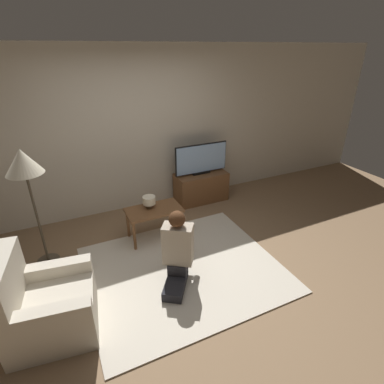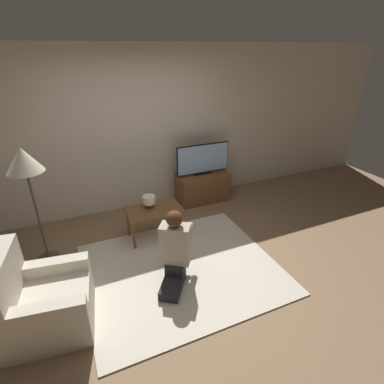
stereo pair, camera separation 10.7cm
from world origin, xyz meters
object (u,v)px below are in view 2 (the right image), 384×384
at_px(tv, 203,159).
at_px(armchair, 44,304).
at_px(person_kneeling, 175,248).
at_px(table_lamp, 149,200).
at_px(coffee_table, 154,212).
at_px(floor_lamp, 25,167).

relative_size(tv, armchair, 1.07).
height_order(tv, person_kneeling, tv).
bearing_deg(person_kneeling, table_lamp, -55.97).
height_order(coffee_table, armchair, armchair).
relative_size(tv, table_lamp, 5.34).
bearing_deg(person_kneeling, floor_lamp, -2.09).
height_order(person_kneeling, table_lamp, person_kneeling).
xyz_separation_m(floor_lamp, table_lamp, (1.41, -0.00, -0.73)).
bearing_deg(armchair, tv, -46.42).
bearing_deg(floor_lamp, coffee_table, -2.81).
height_order(tv, table_lamp, tv).
distance_m(tv, table_lamp, 1.40).
height_order(coffee_table, table_lamp, table_lamp).
bearing_deg(tv, table_lamp, -148.86).
bearing_deg(floor_lamp, table_lamp, -0.03).
height_order(floor_lamp, table_lamp, floor_lamp).
relative_size(tv, coffee_table, 1.25).
distance_m(tv, coffee_table, 1.44).
xyz_separation_m(armchair, person_kneeling, (1.40, 0.11, 0.17)).
xyz_separation_m(coffee_table, table_lamp, (-0.04, 0.07, 0.17)).
distance_m(tv, armchair, 3.23).
xyz_separation_m(coffee_table, floor_lamp, (-1.44, 0.07, 0.90)).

